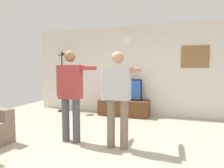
{
  "coord_description": "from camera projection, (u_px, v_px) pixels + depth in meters",
  "views": [
    {
      "loc": [
        1.27,
        -2.85,
        1.38
      ],
      "look_at": [
        -0.03,
        1.2,
        1.05
      ],
      "focal_mm": 30.47,
      "sensor_mm": 36.0,
      "label": 1
    }
  ],
  "objects": [
    {
      "name": "ground_plane",
      "position": [
        92.0,
        151.0,
        3.2
      ],
      "size": [
        8.4,
        8.4,
        0.0
      ],
      "primitive_type": "plane",
      "color": "#B2A893"
    },
    {
      "name": "back_wall",
      "position": [
        130.0,
        70.0,
        5.89
      ],
      "size": [
        6.4,
        0.1,
        2.7
      ],
      "primitive_type": "cube",
      "color": "silver",
      "rests_on": "ground_plane"
    },
    {
      "name": "tv_stand",
      "position": [
        124.0,
        108.0,
        5.68
      ],
      "size": [
        1.49,
        0.55,
        0.46
      ],
      "color": "brown",
      "rests_on": "ground_plane"
    },
    {
      "name": "television",
      "position": [
        124.0,
        90.0,
        5.68
      ],
      "size": [
        1.05,
        0.07,
        0.62
      ],
      "color": "black",
      "rests_on": "tv_stand"
    },
    {
      "name": "wall_clock",
      "position": [
        127.0,
        39.0,
        5.8
      ],
      "size": [
        0.31,
        0.03,
        0.31
      ],
      "primitive_type": "cylinder",
      "rotation": [
        1.57,
        0.0,
        0.0
      ],
      "color": "white"
    },
    {
      "name": "framed_picture",
      "position": [
        195.0,
        57.0,
        5.25
      ],
      "size": [
        0.73,
        0.04,
        0.61
      ],
      "primitive_type": "cube",
      "color": "olive"
    },
    {
      "name": "floor_lamp",
      "position": [
        62.0,
        68.0,
        6.17
      ],
      "size": [
        0.32,
        0.32,
        1.97
      ],
      "color": "black",
      "rests_on": "ground_plane"
    },
    {
      "name": "person_standing_nearer_lamp",
      "position": [
        71.0,
        91.0,
        3.58
      ],
      "size": [
        0.6,
        0.78,
        1.73
      ],
      "color": "#4C4C51",
      "rests_on": "ground_plane"
    },
    {
      "name": "person_standing_nearer_couch",
      "position": [
        118.0,
        94.0,
        3.29
      ],
      "size": [
        0.62,
        0.78,
        1.68
      ],
      "color": "#7A6B56",
      "rests_on": "ground_plane"
    }
  ]
}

